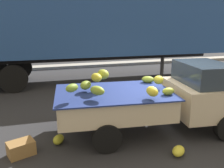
{
  "coord_description": "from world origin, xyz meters",
  "views": [
    {
      "loc": [
        -2.94,
        -5.28,
        2.72
      ],
      "look_at": [
        -1.41,
        -0.07,
        1.25
      ],
      "focal_mm": 37.56,
      "sensor_mm": 36.0,
      "label": 1
    }
  ],
  "objects_px": {
    "semi_trailer": "(96,25)",
    "fallen_banana_bunch_near_tailgate": "(58,139)",
    "produce_crate": "(21,148)",
    "pickup_truck": "(187,95)",
    "fallen_banana_bunch_by_wheel": "(178,151)"
  },
  "relations": [
    {
      "from": "semi_trailer",
      "to": "fallen_banana_bunch_by_wheel",
      "type": "relative_size",
      "value": 34.18
    },
    {
      "from": "fallen_banana_bunch_by_wheel",
      "to": "semi_trailer",
      "type": "bearing_deg",
      "value": 91.46
    },
    {
      "from": "pickup_truck",
      "to": "fallen_banana_bunch_near_tailgate",
      "type": "distance_m",
      "value": 3.37
    },
    {
      "from": "fallen_banana_bunch_by_wheel",
      "to": "produce_crate",
      "type": "relative_size",
      "value": 0.68
    },
    {
      "from": "fallen_banana_bunch_by_wheel",
      "to": "produce_crate",
      "type": "height_order",
      "value": "produce_crate"
    },
    {
      "from": "fallen_banana_bunch_near_tailgate",
      "to": "produce_crate",
      "type": "distance_m",
      "value": 0.82
    },
    {
      "from": "pickup_truck",
      "to": "semi_trailer",
      "type": "height_order",
      "value": "semi_trailer"
    },
    {
      "from": "produce_crate",
      "to": "semi_trailer",
      "type": "bearing_deg",
      "value": 63.33
    },
    {
      "from": "semi_trailer",
      "to": "fallen_banana_bunch_near_tailgate",
      "type": "relative_size",
      "value": 36.08
    },
    {
      "from": "semi_trailer",
      "to": "fallen_banana_bunch_near_tailgate",
      "type": "xyz_separation_m",
      "value": [
        -2.19,
        -5.65,
        -2.44
      ]
    },
    {
      "from": "produce_crate",
      "to": "pickup_truck",
      "type": "bearing_deg",
      "value": 3.03
    },
    {
      "from": "pickup_truck",
      "to": "produce_crate",
      "type": "height_order",
      "value": "pickup_truck"
    },
    {
      "from": "semi_trailer",
      "to": "fallen_banana_bunch_by_wheel",
      "type": "xyz_separation_m",
      "value": [
        0.17,
        -6.85,
        -2.44
      ]
    },
    {
      "from": "fallen_banana_bunch_by_wheel",
      "to": "produce_crate",
      "type": "xyz_separation_m",
      "value": [
        -3.14,
        0.94,
        0.05
      ]
    },
    {
      "from": "semi_trailer",
      "to": "fallen_banana_bunch_by_wheel",
      "type": "height_order",
      "value": "semi_trailer"
    }
  ]
}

